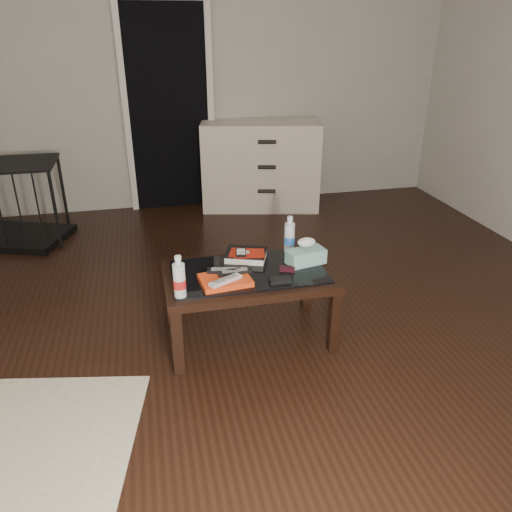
{
  "coord_description": "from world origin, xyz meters",
  "views": [
    {
      "loc": [
        -0.69,
        -2.75,
        1.8
      ],
      "look_at": [
        -0.1,
        -0.15,
        0.55
      ],
      "focal_mm": 35.0,
      "sensor_mm": 36.0,
      "label": 1
    }
  ],
  "objects": [
    {
      "name": "ground",
      "position": [
        0.0,
        0.0,
        0.0
      ],
      "size": [
        5.0,
        5.0,
        0.0
      ],
      "primitive_type": "plane",
      "color": "black",
      "rests_on": "ground"
    },
    {
      "name": "room_shell",
      "position": [
        0.0,
        0.0,
        1.62
      ],
      "size": [
        5.0,
        5.0,
        5.0
      ],
      "color": "#B8B4AA",
      "rests_on": "ground"
    },
    {
      "name": "doorway",
      "position": [
        -0.4,
        2.47,
        1.02
      ],
      "size": [
        0.9,
        0.08,
        2.07
      ],
      "color": "black",
      "rests_on": "ground"
    },
    {
      "name": "coffee_table",
      "position": [
        -0.15,
        -0.15,
        0.4
      ],
      "size": [
        1.0,
        0.6,
        0.46
      ],
      "color": "black",
      "rests_on": "ground"
    },
    {
      "name": "dresser",
      "position": [
        0.5,
        2.23,
        0.45
      ],
      "size": [
        1.28,
        0.75,
        0.9
      ],
      "rotation": [
        0.0,
        0.0,
        -0.22
      ],
      "color": "beige",
      "rests_on": "ground"
    },
    {
      "name": "pet_crate",
      "position": [
        -1.9,
        1.83,
        0.23
      ],
      "size": [
        1.05,
        0.87,
        0.71
      ],
      "rotation": [
        0.0,
        0.0,
        -0.35
      ],
      "color": "black",
      "rests_on": "ground"
    },
    {
      "name": "magazines",
      "position": [
        -0.31,
        -0.27,
        0.48
      ],
      "size": [
        0.3,
        0.24,
        0.03
      ],
      "primitive_type": "cube",
      "rotation": [
        0.0,
        0.0,
        0.11
      ],
      "color": "#E74015",
      "rests_on": "coffee_table"
    },
    {
      "name": "remote_silver",
      "position": [
        -0.31,
        -0.32,
        0.5
      ],
      "size": [
        0.2,
        0.14,
        0.02
      ],
      "primitive_type": "cube",
      "rotation": [
        0.0,
        0.0,
        0.48
      ],
      "color": "silver",
      "rests_on": "magazines"
    },
    {
      "name": "remote_black_front",
      "position": [
        -0.24,
        -0.23,
        0.5
      ],
      "size": [
        0.2,
        0.07,
        0.02
      ],
      "primitive_type": "cube",
      "rotation": [
        0.0,
        0.0,
        0.08
      ],
      "color": "black",
      "rests_on": "magazines"
    },
    {
      "name": "remote_black_back",
      "position": [
        -0.3,
        -0.2,
        0.5
      ],
      "size": [
        0.21,
        0.09,
        0.02
      ],
      "primitive_type": "cube",
      "rotation": [
        0.0,
        0.0,
        -0.21
      ],
      "color": "black",
      "rests_on": "magazines"
    },
    {
      "name": "textbook",
      "position": [
        -0.13,
        0.02,
        0.48
      ],
      "size": [
        0.3,
        0.27,
        0.05
      ],
      "primitive_type": "cube",
      "rotation": [
        0.0,
        0.0,
        -0.36
      ],
      "color": "black",
      "rests_on": "coffee_table"
    },
    {
      "name": "dvd_mailers",
      "position": [
        -0.13,
        -0.0,
        0.51
      ],
      "size": [
        0.22,
        0.19,
        0.01
      ],
      "primitive_type": "cube",
      "rotation": [
        0.0,
        0.0,
        -0.34
      ],
      "color": "#AA1C0B",
      "rests_on": "textbook"
    },
    {
      "name": "ipod",
      "position": [
        -0.16,
        -0.02,
        0.52
      ],
      "size": [
        0.08,
        0.11,
        0.02
      ],
      "primitive_type": "cube",
      "rotation": [
        0.0,
        0.0,
        -0.18
      ],
      "color": "black",
      "rests_on": "dvd_mailers"
    },
    {
      "name": "flip_phone",
      "position": [
        0.08,
        -0.2,
        0.47
      ],
      "size": [
        0.1,
        0.08,
        0.02
      ],
      "primitive_type": "cube",
      "rotation": [
        0.0,
        0.0,
        -0.38
      ],
      "color": "black",
      "rests_on": "coffee_table"
    },
    {
      "name": "wallet",
      "position": [
        -0.0,
        -0.33,
        0.47
      ],
      "size": [
        0.12,
        0.07,
        0.02
      ],
      "primitive_type": "cube",
      "rotation": [
        0.0,
        0.0,
        -0.04
      ],
      "color": "black",
      "rests_on": "coffee_table"
    },
    {
      "name": "water_bottle_left",
      "position": [
        -0.57,
        -0.37,
        0.58
      ],
      "size": [
        0.07,
        0.07,
        0.24
      ],
      "primitive_type": "cylinder",
      "rotation": [
        0.0,
        0.0,
        -0.03
      ],
      "color": "silver",
      "rests_on": "coffee_table"
    },
    {
      "name": "water_bottle_right",
      "position": [
        0.17,
        0.06,
        0.58
      ],
      "size": [
        0.08,
        0.08,
        0.24
      ],
      "primitive_type": "cylinder",
      "rotation": [
        0.0,
        0.0,
        -0.18
      ],
      "color": "silver",
      "rests_on": "coffee_table"
    },
    {
      "name": "tissue_box",
      "position": [
        0.22,
        -0.13,
        0.51
      ],
      "size": [
        0.25,
        0.16,
        0.09
      ],
      "primitive_type": "cube",
      "rotation": [
        0.0,
        0.0,
        0.2
      ],
      "color": "teal",
      "rests_on": "coffee_table"
    }
  ]
}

